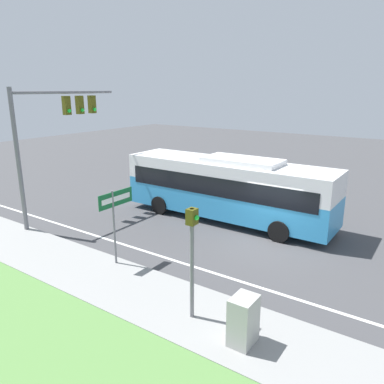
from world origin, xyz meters
TOP-DOWN VIEW (x-y plane):
  - ground_plane at (0.00, 0.00)m, footprint 80.00×80.00m
  - sidewalk at (-6.20, 0.00)m, footprint 2.80×80.00m
  - grass_verge at (-9.40, 0.00)m, footprint 3.60×80.00m
  - lane_divider_near at (-3.60, 0.00)m, footprint 0.14×30.00m
  - bus at (1.69, 2.97)m, footprint 2.76×10.70m
  - signal_gantry at (-3.06, 9.78)m, footprint 5.87×0.41m
  - pedestrian_signal at (-6.38, -0.47)m, footprint 0.28×0.34m
  - street_sign at (-5.08, 3.81)m, footprint 1.63×0.08m
  - utility_cabinet at (-6.59, -2.19)m, footprint 0.75×0.58m

SIDE VIEW (x-z plane):
  - ground_plane at x=0.00m, z-range 0.00..0.00m
  - lane_divider_near at x=-3.60m, z-range 0.00..0.01m
  - grass_verge at x=-9.40m, z-range 0.00..0.10m
  - sidewalk at x=-6.20m, z-range 0.00..0.12m
  - utility_cabinet at x=-6.59m, z-range 0.12..1.42m
  - bus at x=1.69m, z-range 0.14..3.37m
  - street_sign at x=-5.08m, z-range 0.69..3.60m
  - pedestrian_signal at x=-6.38m, z-range 0.59..3.95m
  - signal_gantry at x=-3.06m, z-range 1.50..8.00m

